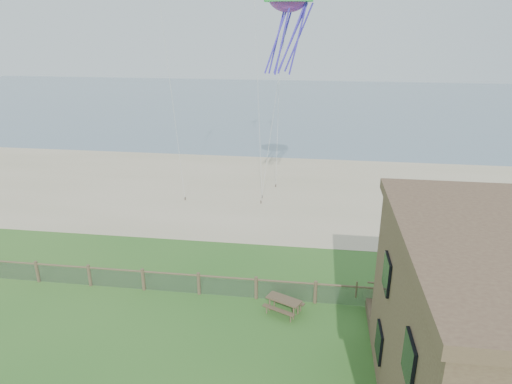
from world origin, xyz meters
The scene contains 6 objects.
ground centered at (0.00, 0.00, 0.00)m, with size 160.00×160.00×0.00m, color #255B1F.
sand_beach centered at (0.00, 22.00, 0.00)m, with size 72.00×20.00×0.02m, color tan.
ocean centered at (0.00, 66.00, 0.00)m, with size 160.00×68.00×0.02m, color slate.
chainlink_fence centered at (0.00, 6.00, 0.55)m, with size 36.20×0.20×1.25m, color brown, non-canonical shape.
picnic_table centered at (1.50, 5.00, 0.36)m, with size 1.69×1.28×0.72m, color brown, non-canonical shape.
octopus_kite centered at (0.62, 16.02, 13.26)m, with size 3.02×2.13×6.23m, color #FF286B, non-canonical shape.
Camera 1 is at (2.69, -13.87, 13.32)m, focal length 32.00 mm.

